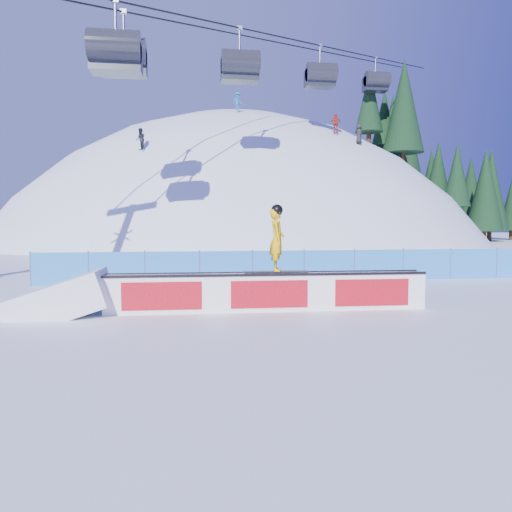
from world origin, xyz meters
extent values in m
plane|color=white|center=(0.00, 0.00, 0.00)|extent=(160.00, 160.00, 0.00)
sphere|color=white|center=(0.00, 42.00, -18.00)|extent=(64.00, 64.00, 64.00)
cylinder|color=#311E13|center=(12.61, 38.73, 11.83)|extent=(0.50, 0.50, 1.40)
cone|color=black|center=(12.61, 38.73, 16.47)|extent=(3.56, 3.56, 8.09)
cylinder|color=#311E13|center=(16.65, 44.38, 9.83)|extent=(0.50, 0.50, 1.40)
cone|color=black|center=(16.65, 44.38, 15.18)|extent=(4.18, 4.18, 9.51)
cylinder|color=#311E13|center=(16.35, 44.20, 10.02)|extent=(0.50, 0.50, 1.40)
cone|color=black|center=(16.35, 44.20, 15.04)|extent=(3.89, 3.89, 8.83)
cylinder|color=#311E13|center=(18.71, 38.14, 8.27)|extent=(0.50, 0.50, 1.40)
cone|color=black|center=(18.71, 38.14, 12.88)|extent=(3.53, 3.53, 8.02)
cylinder|color=#311E13|center=(20.35, 40.69, 7.26)|extent=(0.50, 0.50, 1.40)
cone|color=black|center=(20.35, 40.69, 12.82)|extent=(4.36, 4.36, 9.92)
cylinder|color=#311E13|center=(23.54, 39.39, 4.12)|extent=(0.50, 0.50, 1.40)
cone|color=black|center=(23.54, 39.39, 8.99)|extent=(3.76, 3.76, 8.55)
cylinder|color=#311E13|center=(25.68, 39.18, 1.48)|extent=(0.50, 0.50, 1.40)
cone|color=black|center=(25.68, 39.18, 6.21)|extent=(3.64, 3.64, 8.26)
cylinder|color=#311E13|center=(26.86, 37.21, 0.60)|extent=(0.50, 0.50, 1.40)
cone|color=black|center=(26.86, 37.21, 5.69)|extent=(3.95, 3.95, 8.97)
cylinder|color=#311E13|center=(28.76, 43.64, 0.60)|extent=(0.50, 0.50, 1.40)
cone|color=black|center=(28.76, 43.64, 5.56)|extent=(3.84, 3.84, 8.73)
cylinder|color=#311E13|center=(29.63, 38.86, 0.60)|extent=(0.50, 0.50, 1.40)
cone|color=black|center=(29.63, 38.86, 5.41)|extent=(3.71, 3.71, 8.43)
cylinder|color=#311E13|center=(29.95, 37.27, 0.60)|extent=(0.50, 0.50, 1.40)
cone|color=black|center=(29.95, 37.27, 4.39)|extent=(2.81, 2.81, 6.38)
cylinder|color=#311E13|center=(31.96, 42.86, 0.60)|extent=(0.50, 0.50, 1.40)
cone|color=black|center=(31.96, 42.86, 5.73)|extent=(3.99, 3.99, 9.07)
cube|color=#2A7DDA|center=(0.00, 4.50, 0.60)|extent=(22.00, 0.03, 1.20)
cylinder|color=#434D78|center=(-11.00, 4.50, 0.65)|extent=(0.05, 0.05, 1.30)
cylinder|color=#434D78|center=(-9.00, 4.50, 0.65)|extent=(0.05, 0.05, 1.30)
cylinder|color=#434D78|center=(-7.00, 4.50, 0.65)|extent=(0.05, 0.05, 1.30)
cylinder|color=#434D78|center=(-5.00, 4.50, 0.65)|extent=(0.05, 0.05, 1.30)
cylinder|color=#434D78|center=(-3.00, 4.50, 0.65)|extent=(0.05, 0.05, 1.30)
cylinder|color=#434D78|center=(-1.00, 4.50, 0.65)|extent=(0.05, 0.05, 1.30)
cylinder|color=#434D78|center=(1.00, 4.50, 0.65)|extent=(0.05, 0.05, 1.30)
cylinder|color=#434D78|center=(3.00, 4.50, 0.65)|extent=(0.05, 0.05, 1.30)
cylinder|color=#434D78|center=(5.00, 4.50, 0.65)|extent=(0.05, 0.05, 1.30)
cylinder|color=#434D78|center=(7.00, 4.50, 0.65)|extent=(0.05, 0.05, 1.30)
cylinder|color=#25262E|center=(-8.75, 10.55, 10.52)|extent=(2.40, 1.50, 1.50)
cylinder|color=#25262E|center=(-2.00, 17.93, 12.36)|extent=(2.40, 1.50, 1.50)
cylinder|color=#25262E|center=(5.50, 26.13, 14.40)|extent=(2.40, 1.50, 1.50)
cylinder|color=#25262E|center=(13.75, 35.15, 16.64)|extent=(2.40, 1.50, 1.50)
cube|color=white|center=(-3.38, -1.50, 0.47)|extent=(8.30, 0.69, 0.93)
cube|color=#91949E|center=(-3.38, -1.50, 0.95)|extent=(8.22, 0.72, 0.04)
cube|color=black|center=(-3.39, -1.77, 0.96)|extent=(8.29, 0.20, 0.06)
cube|color=black|center=(-3.38, -1.22, 0.96)|extent=(8.29, 0.20, 0.06)
cube|color=red|center=(-3.39, -1.77, 0.47)|extent=(7.88, 0.19, 0.70)
cube|color=red|center=(-3.38, -1.23, 0.47)|extent=(7.88, 0.19, 0.70)
cube|color=black|center=(-3.16, -1.50, 1.01)|extent=(1.69, 0.34, 0.03)
imported|color=yellow|center=(-3.16, -1.50, 1.84)|extent=(0.47, 0.65, 1.63)
sphere|color=black|center=(-3.16, -1.50, 2.60)|extent=(0.30, 0.30, 0.30)
imported|color=black|center=(-8.90, 25.23, 8.58)|extent=(0.86, 0.97, 1.65)
imported|color=#B12519|center=(7.35, 28.26, 10.77)|extent=(1.05, 0.72, 1.65)
imported|color=teal|center=(-0.73, 32.24, 13.29)|extent=(1.23, 1.04, 1.65)
imported|color=black|center=(9.19, 27.40, 9.78)|extent=(0.57, 0.83, 1.65)
camera|label=1|loc=(-5.45, -14.14, 2.32)|focal=35.00mm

